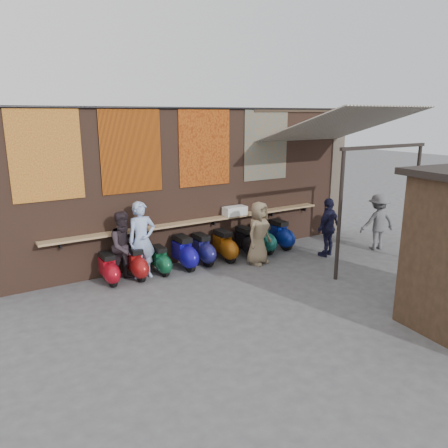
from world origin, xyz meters
The scene contains 30 objects.
ground centered at (0.00, 0.00, 0.00)m, with size 70.00×70.00×0.00m, color #474749.
brick_wall centered at (0.00, 2.70, 2.00)m, with size 10.00×0.40×4.00m, color brown.
pier_right centered at (5.20, 2.70, 2.00)m, with size 0.50×0.50×4.00m, color #4C4238.
eating_counter centered at (0.00, 2.33, 1.10)m, with size 8.00×0.32×0.05m, color #9E7A51.
shelf_box centered at (1.13, 2.30, 1.25)m, with size 0.66×0.32×0.24m, color white.
tapestry_redgold centered at (-3.60, 2.48, 3.00)m, with size 1.50×0.02×2.00m, color maroon.
tapestry_sun centered at (-1.70, 2.48, 3.00)m, with size 1.50×0.02×2.00m, color #DE5C0D.
tapestry_orange centered at (0.30, 2.48, 3.00)m, with size 1.50×0.02×2.00m, color #AE4F15.
tapestry_multi centered at (2.30, 2.48, 3.00)m, with size 1.50×0.02×2.00m, color #206378.
hang_rail centered at (0.00, 2.47, 3.98)m, with size 0.06×0.06×9.50m, color black.
scooter_stool_0 centered at (-2.57, 2.00, 0.36)m, with size 0.34×0.76×0.72m, color #A20C1A, non-canonical shape.
scooter_stool_1 centered at (-1.91, 1.97, 0.38)m, with size 0.36×0.79×0.75m, color maroon, non-canonical shape.
scooter_stool_2 centered at (-1.29, 1.96, 0.34)m, with size 0.33×0.73×0.69m, color #0F4F2E, non-canonical shape.
scooter_stool_3 centered at (-0.62, 1.99, 0.42)m, with size 0.40×0.89×0.84m, color #140D91, non-canonical shape.
scooter_stool_4 centered at (-0.05, 2.04, 0.40)m, with size 0.37×0.83×0.79m, color navy, non-canonical shape.
scooter_stool_5 centered at (0.59, 1.99, 0.41)m, with size 0.38×0.85×0.81m, color #7F3F0B, non-canonical shape.
scooter_stool_6 centered at (1.29, 1.96, 0.41)m, with size 0.38×0.85×0.81m, color black, non-canonical shape.
scooter_stool_7 centered at (1.87, 2.00, 0.40)m, with size 0.38×0.85×0.81m, color #165A52, non-canonical shape.
scooter_stool_8 centered at (2.56, 2.04, 0.41)m, with size 0.39×0.87×0.82m, color navy, non-canonical shape.
diner_left centered at (-1.73, 2.00, 0.93)m, with size 0.68×0.44×1.86m, color #A0B7E8.
diner_right centered at (-2.16, 2.00, 0.84)m, with size 0.82×0.64×1.68m, color #292026.
shopper_navy centered at (3.22, 0.81, 0.82)m, with size 0.96×0.40×1.63m, color black.
shopper_grey centered at (4.90, 0.50, 0.81)m, with size 1.05×0.60×1.62m, color #5A5B5F.
shopper_tan centered at (1.21, 1.30, 0.83)m, with size 0.81×0.53×1.66m, color #78664C.
stall_shelf centered at (2.74, -2.81, 1.02)m, with size 2.15×0.10×0.06m, color #473321.
awning_canvas centered at (3.50, 0.90, 3.55)m, with size 3.20×3.40×0.03m, color beige.
awning_ledger centered at (3.50, 2.49, 3.95)m, with size 3.30×0.08×0.12m, color #33261C.
awning_header centered at (3.50, -0.60, 3.08)m, with size 3.00×0.08×0.08m, color black.
awning_post_left centered at (2.10, -0.60, 1.55)m, with size 0.09×0.09×3.10m, color black.
awning_post_right centered at (4.90, -0.60, 1.55)m, with size 0.09×0.09×3.10m, color black.
Camera 1 is at (-5.40, -7.45, 3.84)m, focal length 35.00 mm.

